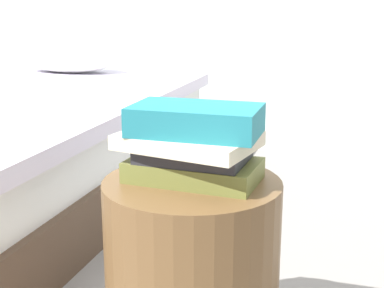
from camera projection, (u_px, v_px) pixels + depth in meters
The scene contains 5 objects.
side_table at pixel (192, 276), 1.28m from camera, with size 0.40×0.40×0.47m, color brown.
book_olive at pixel (196, 170), 1.22m from camera, with size 0.29×0.16×0.05m, color olive.
book_charcoal at pixel (194, 154), 1.21m from camera, with size 0.23×0.16×0.03m, color #28282D.
book_cream at pixel (189, 140), 1.20m from camera, with size 0.29×0.20×0.03m, color beige.
book_teal at pixel (196, 120), 1.18m from camera, with size 0.28×0.16×0.06m, color #1E727F.
Camera 1 is at (0.42, -1.08, 0.86)m, focal length 51.27 mm.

